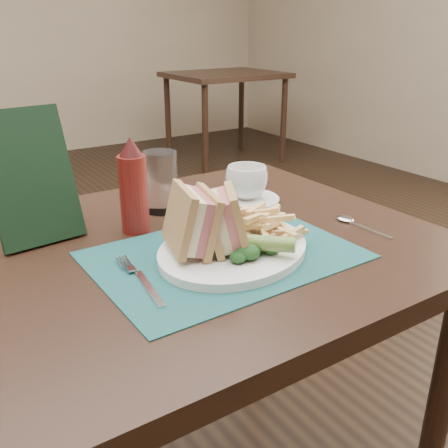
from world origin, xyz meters
name	(u,v)px	position (x,y,z in m)	size (l,w,h in m)	color
floor	(121,401)	(0.00, 0.00, 0.00)	(7.00, 7.00, 0.00)	black
table_main	(197,399)	(0.00, -0.50, 0.38)	(0.90, 0.75, 0.75)	black
table_bg_right	(225,118)	(1.95, 2.37, 0.38)	(0.90, 0.75, 0.75)	black
placemat	(224,255)	(0.01, -0.59, 0.75)	(0.45, 0.32, 0.00)	#174A49
plate	(233,249)	(0.03, -0.59, 0.76)	(0.30, 0.24, 0.01)	white
sandwich_half_a	(179,222)	(-0.06, -0.57, 0.82)	(0.06, 0.11, 0.10)	tan
sandwich_half_b	(212,220)	(-0.01, -0.58, 0.82)	(0.06, 0.11, 0.10)	tan
kale_garnish	(254,250)	(0.03, -0.65, 0.78)	(0.11, 0.08, 0.03)	#123313
pickle_spear	(259,243)	(0.04, -0.65, 0.79)	(0.03, 0.03, 0.12)	#50702A
fries_pile	(263,220)	(0.11, -0.58, 0.79)	(0.18, 0.20, 0.05)	#EBBD75
fork	(141,278)	(-0.15, -0.60, 0.76)	(0.03, 0.17, 0.01)	silver
spoon	(361,225)	(0.31, -0.63, 0.76)	(0.03, 0.15, 0.01)	silver
saucer	(246,200)	(0.21, -0.38, 0.76)	(0.15, 0.15, 0.01)	white
coffee_cup	(247,182)	(0.21, -0.38, 0.80)	(0.09, 0.09, 0.07)	white
drinking_glass	(161,182)	(0.02, -0.32, 0.81)	(0.07, 0.07, 0.13)	white
ketchup_bottle	(133,185)	(-0.07, -0.40, 0.84)	(0.05, 0.05, 0.19)	#611410
check_presenter	(31,177)	(-0.24, -0.33, 0.87)	(0.15, 0.02, 0.25)	black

